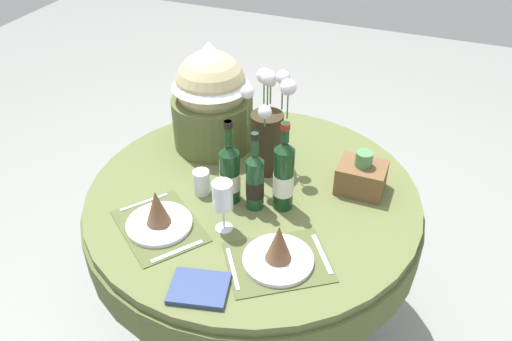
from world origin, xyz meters
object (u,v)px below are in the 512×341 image
(place_setting_right, at_px, (278,252))
(wine_glass_left, at_px, (223,197))
(wine_bottle_left, at_px, (255,181))
(tumbler_mid, at_px, (202,182))
(wine_bottle_rear, at_px, (230,172))
(wine_bottle_centre, at_px, (284,175))
(flower_vase, at_px, (268,131))
(woven_basket_side_right, at_px, (361,176))
(place_setting_left, at_px, (158,217))
(gift_tub_back_left, at_px, (211,93))
(dining_table, at_px, (253,216))
(book_on_table, at_px, (199,288))

(place_setting_right, bearing_deg, wine_glass_left, 160.21)
(wine_bottle_left, relative_size, tumbler_mid, 3.23)
(place_setting_right, bearing_deg, wine_bottle_rear, 138.79)
(wine_bottle_left, bearing_deg, wine_bottle_centre, 22.51)
(tumbler_mid, bearing_deg, wine_bottle_centre, 6.83)
(wine_glass_left, bearing_deg, wine_bottle_left, 70.00)
(wine_glass_left, bearing_deg, flower_vase, 88.28)
(woven_basket_side_right, bearing_deg, flower_vase, -179.93)
(place_setting_left, distance_m, wine_bottle_rear, 0.31)
(woven_basket_side_right, bearing_deg, place_setting_left, -142.30)
(flower_vase, distance_m, wine_glass_left, 0.41)
(place_setting_left, distance_m, wine_bottle_centre, 0.48)
(flower_vase, distance_m, wine_bottle_centre, 0.26)
(wine_bottle_rear, bearing_deg, wine_bottle_left, -3.55)
(flower_vase, relative_size, gift_tub_back_left, 0.90)
(place_setting_right, xyz_separation_m, wine_bottle_rear, (-0.29, 0.25, 0.08))
(flower_vase, distance_m, wine_bottle_rear, 0.26)
(place_setting_right, bearing_deg, wine_bottle_centre, 106.47)
(wine_bottle_centre, bearing_deg, wine_bottle_left, -157.49)
(wine_bottle_left, bearing_deg, dining_table, 116.77)
(wine_glass_left, relative_size, tumbler_mid, 2.03)
(wine_bottle_left, bearing_deg, place_setting_left, -140.02)
(flower_vase, bearing_deg, gift_tub_back_left, 162.12)
(wine_bottle_left, xyz_separation_m, wine_bottle_rear, (-0.10, 0.01, 0.01))
(dining_table, xyz_separation_m, book_on_table, (0.03, -0.53, 0.14))
(wine_bottle_centre, height_order, wine_glass_left, wine_bottle_centre)
(flower_vase, height_order, gift_tub_back_left, gift_tub_back_left)
(dining_table, height_order, wine_bottle_centre, wine_bottle_centre)
(wine_glass_left, bearing_deg, tumbler_mid, 136.25)
(wine_bottle_left, bearing_deg, flower_vase, 100.21)
(wine_glass_left, bearing_deg, book_on_table, -80.88)
(flower_vase, bearing_deg, wine_glass_left, -91.72)
(tumbler_mid, distance_m, gift_tub_back_left, 0.41)
(tumbler_mid, distance_m, book_on_table, 0.50)
(wine_bottle_rear, height_order, woven_basket_side_right, wine_bottle_rear)
(place_setting_left, distance_m, wine_bottle_left, 0.37)
(book_on_table, xyz_separation_m, gift_tub_back_left, (-0.33, 0.80, 0.24))
(place_setting_left, height_order, woven_basket_side_right, woven_basket_side_right)
(tumbler_mid, height_order, woven_basket_side_right, woven_basket_side_right)
(place_setting_right, height_order, flower_vase, flower_vase)
(wine_bottle_left, relative_size, book_on_table, 1.78)
(place_setting_left, distance_m, tumbler_mid, 0.24)
(place_setting_right, distance_m, wine_bottle_left, 0.31)
(book_on_table, bearing_deg, place_setting_right, 33.93)
(place_setting_left, distance_m, gift_tub_back_left, 0.62)
(tumbler_mid, bearing_deg, wine_bottle_left, -0.45)
(flower_vase, xyz_separation_m, gift_tub_back_left, (-0.29, 0.09, 0.07))
(wine_glass_left, relative_size, gift_tub_back_left, 0.43)
(gift_tub_back_left, bearing_deg, wine_bottle_left, -45.73)
(gift_tub_back_left, height_order, woven_basket_side_right, gift_tub_back_left)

